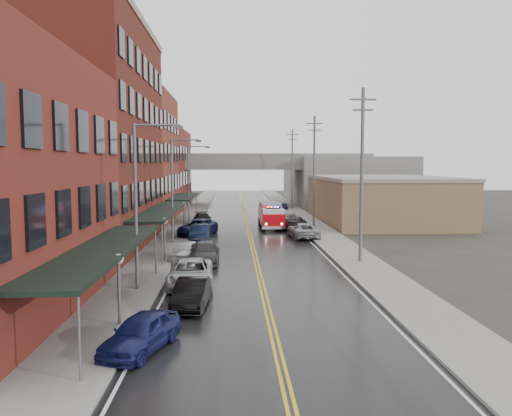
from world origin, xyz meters
name	(u,v)px	position (x,y,z in m)	size (l,w,h in m)	color
ground	(275,341)	(0.00, 0.00, 0.00)	(220.00, 220.00, 0.00)	#2D2B26
road	(249,234)	(0.00, 30.00, 0.01)	(11.00, 160.00, 0.02)	black
sidewalk_left	(175,233)	(-7.30, 30.00, 0.07)	(3.00, 160.00, 0.15)	slate
sidewalk_right	(323,233)	(7.30, 30.00, 0.07)	(3.00, 160.00, 0.15)	slate
curb_left	(192,233)	(-5.65, 30.00, 0.07)	(0.30, 160.00, 0.15)	gray
curb_right	(306,233)	(5.65, 30.00, 0.07)	(0.30, 160.00, 0.15)	gray
brick_building_b	(90,138)	(-13.30, 23.00, 9.00)	(9.00, 20.00, 18.00)	#531B16
brick_building_c	(133,159)	(-13.30, 40.50, 7.50)	(9.00, 15.00, 15.00)	brown
brick_building_far	(156,170)	(-13.30, 58.00, 6.00)	(9.00, 20.00, 12.00)	maroon
tan_building	(380,201)	(16.00, 40.00, 2.50)	(14.00, 22.00, 5.00)	#8E6B4C
right_far_block	(342,180)	(18.00, 70.00, 4.00)	(18.00, 30.00, 8.00)	slate
awning_0	(104,249)	(-7.49, 4.00, 2.99)	(2.60, 16.00, 3.09)	black
awning_1	(163,211)	(-7.49, 23.00, 2.99)	(2.60, 18.00, 3.09)	black
awning_2	(183,197)	(-7.49, 40.50, 2.99)	(2.60, 13.00, 3.09)	black
globe_lamp_0	(119,273)	(-6.40, 2.00, 2.31)	(0.44, 0.44, 3.12)	#59595B
globe_lamp_1	(164,229)	(-6.40, 16.00, 2.31)	(0.44, 0.44, 3.12)	#59595B
globe_lamp_2	(184,211)	(-6.40, 30.00, 2.31)	(0.44, 0.44, 3.12)	#59595B
street_lamp_0	(140,195)	(-6.55, 8.00, 5.19)	(2.64, 0.22, 9.00)	#59595B
street_lamp_1	(175,184)	(-6.55, 24.00, 5.19)	(2.64, 0.22, 9.00)	#59595B
street_lamp_2	(191,178)	(-6.55, 40.00, 5.19)	(2.64, 0.22, 9.00)	#59595B
utility_pole_0	(362,172)	(7.20, 15.00, 6.31)	(1.80, 0.24, 12.00)	#59595B
utility_pole_1	(314,169)	(7.20, 35.00, 6.31)	(1.80, 0.24, 12.00)	#59595B
utility_pole_2	(292,168)	(7.20, 55.00, 6.31)	(1.80, 0.24, 12.00)	#59595B
overpass	(243,170)	(0.00, 62.00, 5.99)	(40.00, 10.00, 7.50)	slate
fire_truck	(271,215)	(2.46, 34.31, 1.44)	(2.99, 7.33, 2.67)	#B9080D
parked_car_left_0	(141,333)	(-5.00, -0.80, 0.69)	(1.63, 4.06, 1.38)	#151A52
parked_car_left_1	(192,294)	(-3.60, 4.70, 0.68)	(1.45, 4.16, 1.37)	black
parked_car_left_2	(191,273)	(-4.01, 8.92, 0.75)	(2.48, 5.38, 1.50)	#AEB2B6
parked_car_left_3	(205,252)	(-3.60, 15.70, 0.71)	(2.00, 4.91, 1.43)	#2A2A2C
parked_car_left_4	(186,251)	(-5.00, 16.80, 0.67)	(1.58, 3.93, 1.34)	silver
parked_car_left_5	(200,233)	(-4.57, 25.33, 0.74)	(1.57, 4.49, 1.48)	black
parked_car_left_6	(198,228)	(-5.00, 28.80, 0.79)	(2.64, 5.72, 1.59)	#121745
parked_car_left_7	(203,219)	(-5.00, 36.92, 0.70)	(1.96, 4.81, 1.40)	black
parked_car_right_0	(303,230)	(4.91, 26.95, 0.72)	(2.38, 5.15, 1.43)	#97999E
parked_car_right_1	(296,223)	(5.00, 33.26, 0.68)	(1.90, 4.69, 1.36)	#262628
parked_car_right_2	(284,214)	(4.69, 41.80, 0.70)	(1.64, 4.09, 1.39)	silver
parked_car_right_3	(280,208)	(5.00, 51.12, 0.68)	(1.45, 4.14, 1.37)	black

